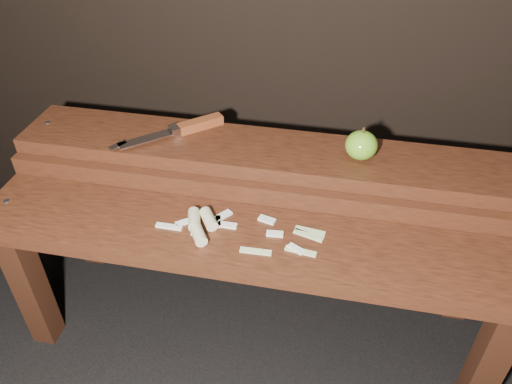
% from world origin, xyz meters
% --- Properties ---
extents(ground, '(60.00, 60.00, 0.00)m').
position_xyz_m(ground, '(0.00, 0.00, 0.00)').
color(ground, black).
extents(bench_front_tier, '(1.20, 0.20, 0.42)m').
position_xyz_m(bench_front_tier, '(0.00, -0.06, 0.35)').
color(bench_front_tier, black).
rests_on(bench_front_tier, ground).
extents(bench_rear_tier, '(1.20, 0.21, 0.50)m').
position_xyz_m(bench_rear_tier, '(0.00, 0.17, 0.41)').
color(bench_rear_tier, black).
rests_on(bench_rear_tier, ground).
extents(apple, '(0.07, 0.07, 0.08)m').
position_xyz_m(apple, '(0.22, 0.17, 0.53)').
color(apple, '#659E20').
rests_on(apple, bench_rear_tier).
extents(knife, '(0.23, 0.20, 0.03)m').
position_xyz_m(knife, '(-0.20, 0.20, 0.51)').
color(knife, brown).
rests_on(knife, bench_rear_tier).
extents(apple_scraps, '(0.36, 0.13, 0.03)m').
position_xyz_m(apple_scraps, '(-0.07, -0.05, 0.43)').
color(apple_scraps, beige).
rests_on(apple_scraps, bench_front_tier).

